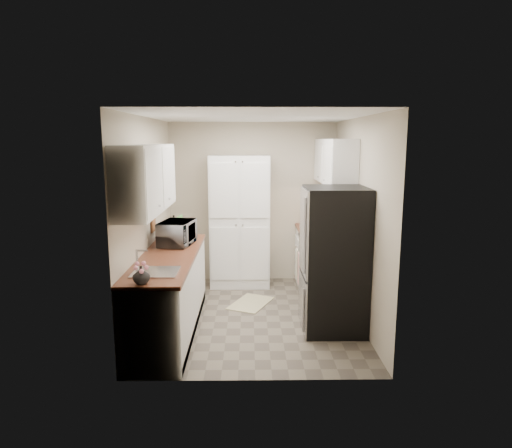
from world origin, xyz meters
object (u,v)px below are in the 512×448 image
microwave (177,233)px  toaster_oven (323,221)px  refrigerator (334,260)px  pantry_cabinet (240,221)px  electric_range (325,271)px  wine_bottle (174,228)px

microwave → toaster_oven: bearing=-53.4°
refrigerator → toaster_oven: bearing=86.3°
pantry_cabinet → microwave: (-0.77, -1.22, 0.07)m
pantry_cabinet → electric_range: bearing=-38.2°
electric_range → microwave: (-1.94, -0.29, 0.59)m
electric_range → refrigerator: bearing=-92.5°
pantry_cabinet → toaster_oven: bearing=-7.8°
electric_range → wine_bottle: (-2.05, 0.12, 0.58)m
refrigerator → microwave: 1.98m
pantry_cabinet → electric_range: pantry_cabinet is taller
toaster_oven → wine_bottle: bearing=179.2°
microwave → wine_bottle: (-0.11, 0.42, -0.01)m
electric_range → toaster_oven: bearing=84.9°
toaster_oven → electric_range: bearing=-112.4°
pantry_cabinet → microwave: pantry_cabinet is taller
electric_range → wine_bottle: size_ratio=4.02×
refrigerator → wine_bottle: refrigerator is taller
refrigerator → wine_bottle: 2.23m
electric_range → microwave: size_ratio=2.07×
microwave → wine_bottle: bearing=23.3°
microwave → toaster_oven: size_ratio=1.38×
toaster_oven → microwave: bearing=-169.8°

